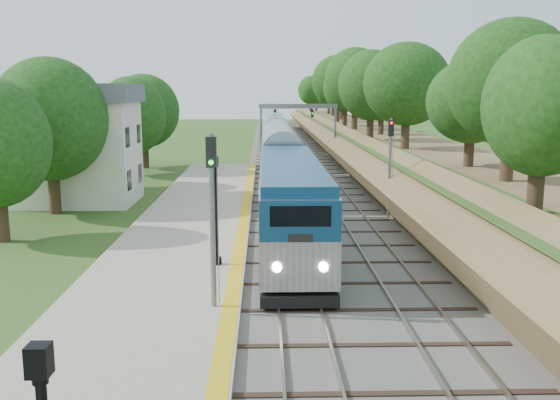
{
  "coord_description": "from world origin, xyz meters",
  "views": [
    {
      "loc": [
        -1.2,
        -12.27,
        7.5
      ],
      "look_at": [
        -0.5,
        14.7,
        2.8
      ],
      "focal_mm": 40.0,
      "sensor_mm": 36.0,
      "label": 1
    }
  ],
  "objects_px": {
    "station_building": "(74,143)",
    "signal_gantry": "(298,117)",
    "train": "(274,137)",
    "signal_platform": "(212,202)",
    "signal_farside": "(390,157)",
    "lamppost_far": "(216,217)"
  },
  "relations": [
    {
      "from": "station_building",
      "to": "signal_gantry",
      "type": "bearing_deg",
      "value": 56.62
    },
    {
      "from": "train",
      "to": "signal_platform",
      "type": "xyz_separation_m",
      "value": [
        -2.9,
        -54.88,
        1.83
      ]
    },
    {
      "from": "station_building",
      "to": "signal_farside",
      "type": "distance_m",
      "value": 21.09
    },
    {
      "from": "signal_gantry",
      "to": "lamppost_far",
      "type": "relative_size",
      "value": 1.86
    },
    {
      "from": "station_building",
      "to": "lamppost_far",
      "type": "relative_size",
      "value": 1.91
    },
    {
      "from": "signal_gantry",
      "to": "train",
      "type": "distance_m",
      "value": 8.54
    },
    {
      "from": "signal_gantry",
      "to": "signal_platform",
      "type": "xyz_separation_m",
      "value": [
        -5.37,
        -47.17,
        -0.88
      ]
    },
    {
      "from": "signal_gantry",
      "to": "train",
      "type": "bearing_deg",
      "value": 107.76
    },
    {
      "from": "train",
      "to": "lamppost_far",
      "type": "bearing_deg",
      "value": -93.69
    },
    {
      "from": "lamppost_far",
      "to": "signal_farside",
      "type": "height_order",
      "value": "signal_farside"
    },
    {
      "from": "train",
      "to": "signal_farside",
      "type": "xyz_separation_m",
      "value": [
        6.2,
        -38.75,
        1.58
      ]
    },
    {
      "from": "lamppost_far",
      "to": "signal_platform",
      "type": "bearing_deg",
      "value": -86.64
    },
    {
      "from": "signal_platform",
      "to": "signal_farside",
      "type": "xyz_separation_m",
      "value": [
        9.1,
        16.13,
        -0.25
      ]
    },
    {
      "from": "signal_gantry",
      "to": "station_building",
      "type": "bearing_deg",
      "value": -123.38
    },
    {
      "from": "signal_platform",
      "to": "signal_gantry",
      "type": "bearing_deg",
      "value": 83.5
    },
    {
      "from": "station_building",
      "to": "signal_farside",
      "type": "bearing_deg",
      "value": -16.66
    },
    {
      "from": "station_building",
      "to": "lamppost_far",
      "type": "bearing_deg",
      "value": -57.58
    },
    {
      "from": "train",
      "to": "signal_platform",
      "type": "bearing_deg",
      "value": -93.02
    },
    {
      "from": "signal_platform",
      "to": "lamppost_far",
      "type": "bearing_deg",
      "value": 93.36
    },
    {
      "from": "train",
      "to": "station_building",
      "type": "bearing_deg",
      "value": -113.17
    },
    {
      "from": "signal_gantry",
      "to": "signal_platform",
      "type": "height_order",
      "value": "signal_gantry"
    },
    {
      "from": "station_building",
      "to": "signal_farside",
      "type": "height_order",
      "value": "station_building"
    }
  ]
}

